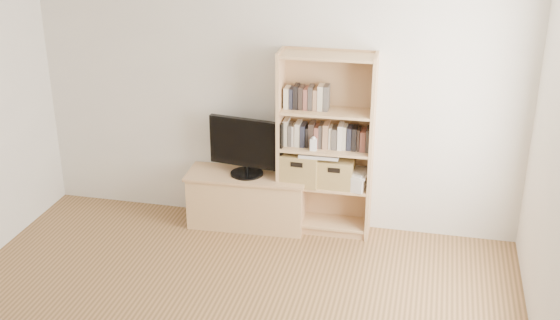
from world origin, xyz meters
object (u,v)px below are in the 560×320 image
(basket_left, at_px, (300,167))
(tv_stand, at_px, (247,201))
(basket_right, at_px, (336,172))
(television, at_px, (246,147))
(bookshelf, at_px, (325,145))
(baby_monitor, at_px, (313,145))
(laptop, at_px, (320,153))

(basket_left, bearing_deg, tv_stand, -173.59)
(tv_stand, height_order, basket_right, basket_right)
(television, bearing_deg, tv_stand, -171.72)
(bookshelf, relative_size, television, 2.40)
(tv_stand, xyz_separation_m, basket_right, (0.83, 0.05, 0.36))
(baby_monitor, height_order, laptop, baby_monitor)
(bookshelf, xyz_separation_m, baby_monitor, (-0.09, -0.10, 0.04))
(bookshelf, xyz_separation_m, television, (-0.72, -0.05, -0.06))
(basket_right, bearing_deg, tv_stand, -176.01)
(baby_monitor, bearing_deg, television, 176.39)
(baby_monitor, height_order, basket_left, baby_monitor)
(tv_stand, relative_size, laptop, 3.04)
(television, xyz_separation_m, basket_left, (0.50, 0.04, -0.18))
(laptop, bearing_deg, basket_right, 7.29)
(tv_stand, distance_m, basket_right, 0.90)
(basket_left, xyz_separation_m, basket_right, (0.33, 0.01, -0.02))
(basket_right, distance_m, laptop, 0.23)
(baby_monitor, relative_size, basket_left, 0.31)
(baby_monitor, bearing_deg, basket_right, 25.90)
(bookshelf, bearing_deg, baby_monitor, -135.00)
(television, height_order, baby_monitor, television)
(basket_left, relative_size, laptop, 1.00)
(basket_left, distance_m, laptop, 0.24)
(television, distance_m, basket_right, 0.85)
(tv_stand, bearing_deg, television, -2.86)
(television, bearing_deg, laptop, 10.55)
(tv_stand, distance_m, television, 0.55)
(tv_stand, relative_size, basket_right, 3.40)
(basket_left, xyz_separation_m, laptop, (0.18, -0.02, 0.16))
(laptop, bearing_deg, television, -178.76)
(bookshelf, bearing_deg, basket_right, -2.60)
(laptop, bearing_deg, tv_stand, -178.76)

